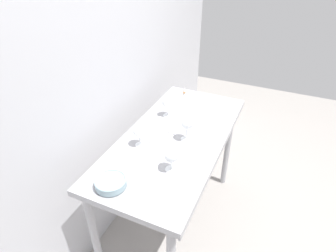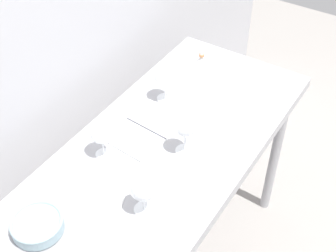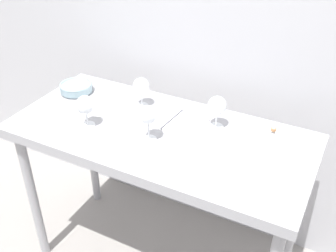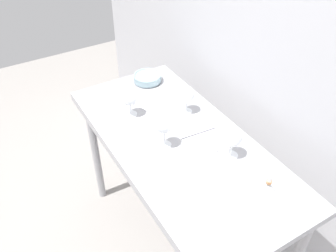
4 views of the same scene
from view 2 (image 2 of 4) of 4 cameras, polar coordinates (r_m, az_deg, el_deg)
back_wall at (r=1.89m, az=-13.16°, el=12.72°), size 3.80×0.04×2.60m
steel_counter at (r=1.94m, az=-0.03°, el=-4.10°), size 1.40×0.65×0.90m
wine_glass_near_left at (r=1.56m, az=-3.01°, el=-7.55°), size 0.09×0.09×0.15m
wine_glass_far_left at (r=1.76m, az=-7.94°, el=-0.95°), size 0.08×0.08×0.15m
wine_glass_far_right at (r=1.99m, az=-0.36°, el=5.72°), size 0.09×0.09×0.16m
wine_glass_near_center at (r=1.74m, az=2.09°, el=-0.14°), size 0.08×0.08×0.17m
open_notebook at (r=1.91m, az=-2.67°, el=-0.35°), size 0.32×0.23×0.01m
tasting_sheet_upper at (r=2.05m, az=3.86°, el=2.95°), size 0.27×0.29×0.00m
tasting_sheet_lower at (r=1.72m, az=-9.50°, el=-7.45°), size 0.28×0.33×0.00m
tasting_bowl at (r=1.63m, az=-15.32°, el=-11.30°), size 0.17×0.17×0.05m
decanter_funnel at (r=2.21m, az=3.97°, el=7.52°), size 0.12×0.12×0.13m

